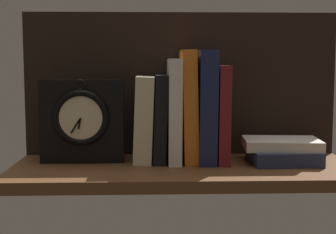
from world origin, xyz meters
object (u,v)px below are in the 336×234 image
Objects in this scene: book_white_catcher at (174,110)px; book_maroon_dawkins at (220,113)px; book_orange_pandolfini at (189,106)px; book_navy_bierce at (205,106)px; book_stack_side at (283,151)px; book_black_skeptic at (160,118)px; book_cream_twain at (144,119)px; framed_clock at (82,120)px.

book_white_catcher is 1.07× the size of book_maroon_dawkins.
book_orange_pandolfini reaches higher than book_navy_bierce.
book_orange_pandolfini is 1.00× the size of book_navy_bierce.
book_navy_bierce is at bearing 0.00° from book_white_catcher.
book_maroon_dawkins is 16.43cm from book_stack_side.
book_black_skeptic is 3.67cm from book_white_catcher.
book_black_skeptic reaches higher than book_cream_twain.
book_stack_side is (21.14, -3.44, -9.98)cm from book_orange_pandolfini.
book_white_catcher is 3.50cm from book_orange_pandolfini.
book_cream_twain is at bearing 180.00° from book_white_catcher.
book_navy_bierce is at bearing 0.00° from book_orange_pandolfini.
book_orange_pandolfini reaches higher than book_stack_side.
book_navy_bierce is at bearing 180.00° from book_maroon_dawkins.
book_maroon_dawkins is (13.90, 0.00, 1.08)cm from book_black_skeptic.
book_white_catcher reaches higher than framed_clock.
book_white_catcher is 0.93× the size of book_navy_bierce.
book_orange_pandolfini is at bearing 0.00° from book_cream_twain.
book_maroon_dawkins is at bearing 1.43° from framed_clock.
book_navy_bierce reaches higher than book_cream_twain.
book_black_skeptic is 0.78× the size of book_orange_pandolfini.
framed_clock reaches higher than book_stack_side.
book_white_catcher is 0.92× the size of book_orange_pandolfini.
framed_clock is at bearing -178.39° from book_navy_bierce.
book_black_skeptic is 7.12cm from book_orange_pandolfini.
book_black_skeptic is 1.05× the size of framed_clock.
book_cream_twain is 0.83× the size of book_white_catcher.
book_white_catcher is at bearing 2.17° from framed_clock.
book_navy_bierce is 28.30cm from framed_clock.
book_stack_side is at bearing -11.24° from book_navy_bierce.
framed_clock is at bearing -177.83° from book_white_catcher.
framed_clock is (-17.75, -0.79, -0.35)cm from book_black_skeptic.
book_maroon_dawkins is (10.72, 0.00, -0.74)cm from book_white_catcher.
book_black_skeptic is 13.94cm from book_maroon_dawkins.
book_stack_side is at bearing -3.34° from framed_clock.
book_navy_bierce is 3.91cm from book_maroon_dawkins.
book_cream_twain is 1.09× the size of book_stack_side.
book_black_skeptic reaches higher than framed_clock.
book_navy_bierce is (7.19, 0.00, 0.94)cm from book_white_catcher.
book_orange_pandolfini is 24.50cm from framed_clock.
book_black_skeptic is at bearing 180.00° from book_navy_bierce.
book_cream_twain is 0.89× the size of book_maroon_dawkins.
book_stack_side is (17.30, -3.44, -9.94)cm from book_navy_bierce.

